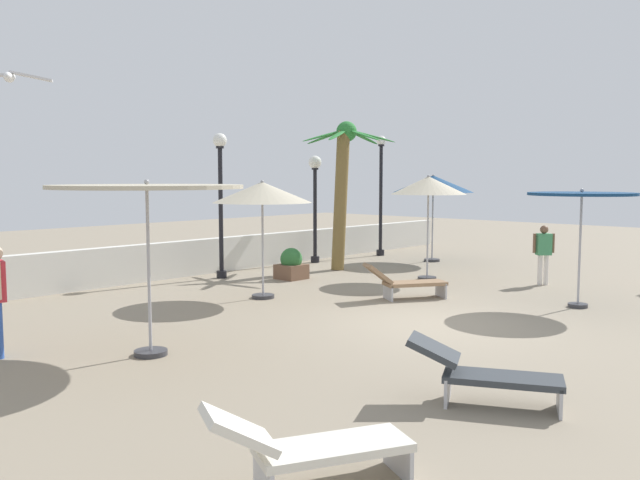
% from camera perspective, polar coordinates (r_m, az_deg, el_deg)
% --- Properties ---
extents(ground_plane, '(56.00, 56.00, 0.00)m').
position_cam_1_polar(ground_plane, '(12.85, 9.91, -7.08)').
color(ground_plane, gray).
extents(boundary_wall, '(25.20, 0.30, 0.99)m').
position_cam_1_polar(boundary_wall, '(18.71, -12.59, -1.67)').
color(boundary_wall, silver).
rests_on(boundary_wall, ground_plane).
extents(patio_umbrella_0, '(2.26, 2.26, 2.70)m').
position_cam_1_polar(patio_umbrella_0, '(15.11, -4.97, 4.01)').
color(patio_umbrella_0, '#333338').
rests_on(patio_umbrella_0, ground_plane).
extents(patio_umbrella_1, '(2.60, 2.60, 2.85)m').
position_cam_1_polar(patio_umbrella_1, '(22.02, 9.67, 4.72)').
color(patio_umbrella_1, '#333338').
rests_on(patio_umbrella_1, ground_plane).
extents(patio_umbrella_2, '(2.20, 2.20, 2.52)m').
position_cam_1_polar(patio_umbrella_2, '(15.00, 21.51, 3.22)').
color(patio_umbrella_2, '#333338').
rests_on(patio_umbrella_2, ground_plane).
extents(patio_umbrella_3, '(2.93, 2.93, 2.73)m').
position_cam_1_polar(patio_umbrella_3, '(10.47, -14.62, 3.80)').
color(patio_umbrella_3, '#333338').
rests_on(patio_umbrella_3, ground_plane).
extents(patio_umbrella_4, '(2.01, 2.01, 2.82)m').
position_cam_1_polar(patio_umbrella_4, '(18.03, 9.28, 4.55)').
color(patio_umbrella_4, '#333338').
rests_on(patio_umbrella_4, ground_plane).
extents(palm_tree_1, '(2.86, 2.91, 4.43)m').
position_cam_1_polar(palm_tree_1, '(19.87, 1.97, 5.52)').
color(palm_tree_1, brown).
rests_on(palm_tree_1, ground_plane).
extents(lamp_post_0, '(0.34, 0.34, 4.20)m').
position_cam_1_polar(lamp_post_0, '(23.47, 5.24, 4.59)').
color(lamp_post_0, black).
rests_on(lamp_post_0, ground_plane).
extents(lamp_post_1, '(0.42, 0.42, 3.45)m').
position_cam_1_polar(lamp_post_1, '(21.42, -0.43, 4.24)').
color(lamp_post_1, black).
rests_on(lamp_post_1, ground_plane).
extents(lamp_post_3, '(0.38, 0.38, 3.94)m').
position_cam_1_polar(lamp_post_3, '(18.29, -8.53, 4.47)').
color(lamp_post_3, black).
rests_on(lamp_post_3, ground_plane).
extents(lounge_chair_0, '(1.31, 1.90, 0.81)m').
position_cam_1_polar(lounge_chair_0, '(8.43, 13.85, -10.99)').
color(lounge_chair_0, '#B7B7BC').
rests_on(lounge_chair_0, ground_plane).
extents(lounge_chair_1, '(1.88, 1.48, 0.84)m').
position_cam_1_polar(lounge_chair_1, '(15.23, 7.30, -3.58)').
color(lounge_chair_1, '#B7B7BC').
rests_on(lounge_chair_1, ground_plane).
extents(lounge_chair_2, '(1.91, 1.33, 0.83)m').
position_cam_1_polar(lounge_chair_2, '(6.14, -0.98, -17.21)').
color(lounge_chair_2, '#B7B7BC').
rests_on(lounge_chair_2, ground_plane).
extents(guest_2, '(0.42, 0.43, 1.54)m').
position_cam_1_polar(guest_2, '(17.95, 18.62, -0.76)').
color(guest_2, silver).
rests_on(guest_2, ground_plane).
extents(seagull_0, '(0.91, 0.63, 0.14)m').
position_cam_1_polar(seagull_0, '(9.08, -25.09, 12.57)').
color(seagull_0, white).
extents(planter, '(0.70, 0.70, 0.85)m').
position_cam_1_polar(planter, '(18.08, -2.48, -2.15)').
color(planter, brown).
rests_on(planter, ground_plane).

